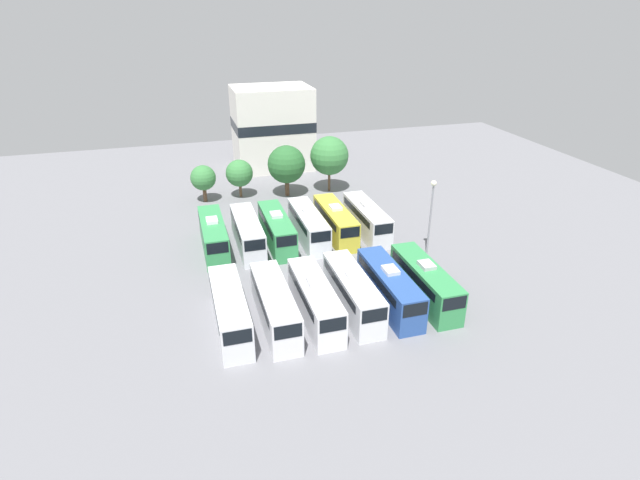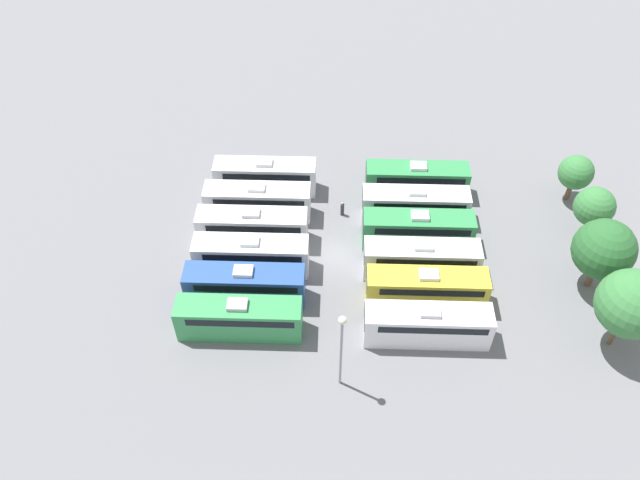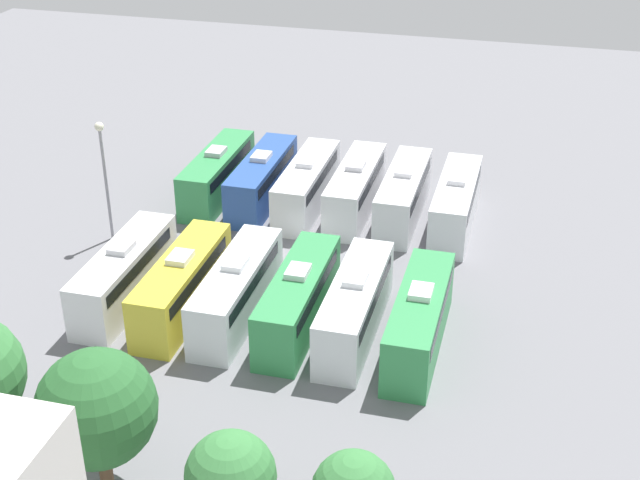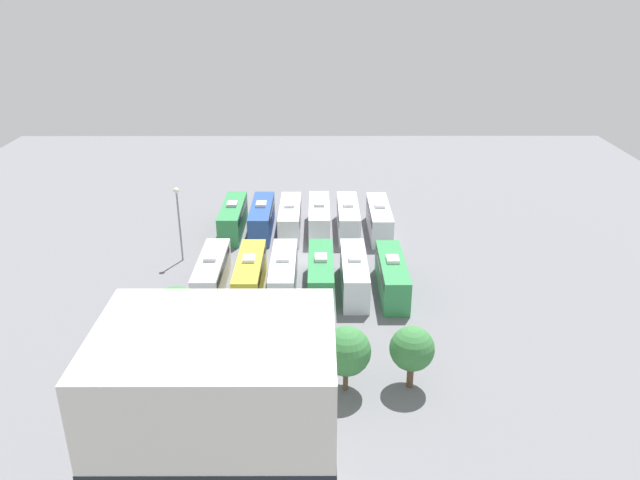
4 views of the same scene
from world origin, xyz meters
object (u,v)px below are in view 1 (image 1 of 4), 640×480
bus_1 (275,304)px  tree_0 (203,178)px  bus_0 (230,309)px  tree_1 (239,173)px  bus_5 (425,281)px  bus_6 (213,234)px  bus_11 (367,218)px  worker_person (256,271)px  bus_7 (248,232)px  bus_9 (308,225)px  bus_4 (389,286)px  depot_building (272,128)px  bus_8 (277,228)px  bus_10 (335,221)px  bus_2 (315,299)px  tree_2 (286,165)px  light_pole (432,206)px  tree_3 (329,156)px  bus_3 (353,291)px

bus_1 → tree_0: (-3.38, 30.72, 1.49)m
bus_0 → tree_1: size_ratio=1.91×
bus_5 → bus_6: size_ratio=1.00×
tree_1 → bus_11: bearing=-52.1°
bus_0 → worker_person: bus_0 is taller
bus_7 → bus_9: bearing=0.2°
bus_4 → tree_0: bearing=114.2°
bus_7 → depot_building: size_ratio=0.79×
bus_6 → depot_building: (12.43, 28.03, 4.64)m
bus_7 → bus_9: (6.95, 0.03, 0.00)m
bus_0 → bus_5: size_ratio=1.00×
bus_8 → tree_0: size_ratio=2.00×
bus_10 → bus_11: bearing=-3.7°
bus_1 → bus_2: 3.48m
bus_8 → tree_2: size_ratio=1.42×
bus_11 → tree_1: tree_1 is taller
bus_1 → bus_2: bearing=-2.3°
bus_7 → bus_1: bearing=-90.3°
bus_2 → tree_2: size_ratio=1.42×
bus_4 → bus_5: (3.48, -0.06, 0.00)m
bus_5 → light_pole: bearing=60.8°
bus_7 → tree_3: (14.07, 14.89, 3.34)m
bus_3 → bus_10: (3.32, 15.15, 0.00)m
bus_1 → bus_7: same height
bus_6 → tree_0: 15.29m
light_pole → tree_1: (-16.93, 23.05, -2.19)m
bus_5 → tree_1: 33.62m
bus_1 → tree_1: 31.22m
light_pole → tree_2: 24.21m
tree_0 → depot_building: (12.19, 12.81, 3.15)m
bus_9 → tree_0: 18.81m
bus_8 → tree_1: size_ratio=1.91×
bus_5 → worker_person: bus_5 is taller
bus_6 → depot_building: size_ratio=0.79×
tree_3 → bus_0: bearing=-121.1°
bus_0 → bus_6: 15.13m
bus_6 → tree_2: 18.60m
bus_8 → tree_0: 17.07m
tree_3 → depot_building: bearing=111.5°
bus_2 → bus_3: (3.52, 0.28, 0.00)m
bus_5 → tree_2: (-5.98, 29.94, 2.65)m
bus_5 → bus_10: 15.79m
bus_3 → bus_7: 16.49m
bus_4 → bus_7: same height
bus_0 → bus_7: (3.78, 14.72, 0.00)m
bus_8 → bus_10: (6.96, 0.18, 0.00)m
worker_person → bus_11: bearing=25.7°
bus_0 → bus_3: 10.71m
bus_7 → bus_10: 10.24m
bus_8 → depot_building: size_ratio=0.79×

